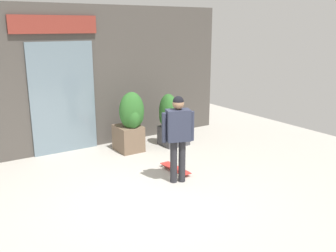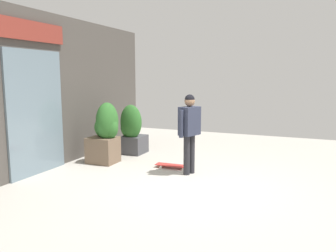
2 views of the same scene
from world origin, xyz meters
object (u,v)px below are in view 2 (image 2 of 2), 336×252
Objects in this scene: skateboarder at (189,126)px; planter_box_right at (132,131)px; skateboard at (173,166)px; planter_box_left at (106,132)px.

skateboarder is 2.30m from planter_box_right.
skateboard is 0.63× the size of planter_box_right.
skateboard is at bearing -85.45° from planter_box_left.
skateboarder is 2.03× the size of skateboard.
skateboarder reaches higher than skateboard.
skateboarder is at bearing 150.05° from skateboard.
planter_box_left is (-0.13, 1.63, 0.66)m from skateboard.
skateboard is at bearing -120.29° from planter_box_right.
planter_box_left is (0.12, 2.08, -0.28)m from skateboarder.
skateboarder is at bearing -120.06° from planter_box_right.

